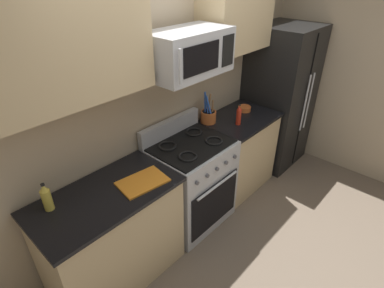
% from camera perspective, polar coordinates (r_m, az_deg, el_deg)
% --- Properties ---
extents(ground_plane, '(16.00, 16.00, 0.00)m').
position_cam_1_polar(ground_plane, '(3.19, 8.84, -18.59)').
color(ground_plane, '#6B5B4C').
extents(wall_back, '(8.00, 0.10, 2.60)m').
position_cam_1_polar(wall_back, '(2.95, -5.67, 8.80)').
color(wall_back, tan).
rests_on(wall_back, ground).
extents(counter_left, '(1.12, 0.62, 0.91)m').
position_cam_1_polar(counter_left, '(2.71, -14.44, -16.36)').
color(counter_left, tan).
rests_on(counter_left, ground).
extents(range_oven, '(0.76, 0.66, 1.09)m').
position_cam_1_polar(range_oven, '(3.14, -0.19, -7.10)').
color(range_oven, '#B2B5BA').
rests_on(range_oven, ground).
extents(counter_right, '(0.85, 0.62, 0.91)m').
position_cam_1_polar(counter_right, '(3.68, 8.46, -1.44)').
color(counter_right, tan).
rests_on(counter_right, ground).
extents(refrigerator, '(0.76, 0.73, 1.78)m').
position_cam_1_polar(refrigerator, '(4.12, 15.77, 8.22)').
color(refrigerator, black).
rests_on(refrigerator, ground).
extents(wall_right, '(0.10, 8.00, 2.60)m').
position_cam_1_polar(wall_right, '(4.22, 27.37, 12.40)').
color(wall_right, tan).
rests_on(wall_right, ground).
extents(microwave, '(0.73, 0.44, 0.36)m').
position_cam_1_polar(microwave, '(2.57, -0.70, 16.66)').
color(microwave, '#B2B5BA').
extents(upper_cabinets_left, '(1.11, 0.34, 0.77)m').
position_cam_1_polar(upper_cabinets_left, '(2.06, -22.98, 17.31)').
color(upper_cabinets_left, tan).
extents(upper_cabinets_right, '(0.84, 0.34, 0.77)m').
position_cam_1_polar(upper_cabinets_right, '(3.24, 8.28, 23.46)').
color(upper_cabinets_right, tan).
extents(utensil_crock, '(0.16, 0.16, 0.34)m').
position_cam_1_polar(utensil_crock, '(3.28, 3.08, 5.28)').
color(utensil_crock, '#D1662D').
rests_on(utensil_crock, counter_right).
extents(cutting_board, '(0.40, 0.30, 0.02)m').
position_cam_1_polar(cutting_board, '(2.45, -9.16, -6.95)').
color(cutting_board, orange).
rests_on(cutting_board, counter_left).
extents(bottle_hot_sauce, '(0.05, 0.05, 0.23)m').
position_cam_1_polar(bottle_hot_sauce, '(3.26, 8.69, 5.31)').
color(bottle_hot_sauce, red).
rests_on(bottle_hot_sauce, counter_right).
extents(bottle_oil, '(0.07, 0.07, 0.22)m').
position_cam_1_polar(bottle_oil, '(2.35, -25.41, -8.99)').
color(bottle_oil, gold).
rests_on(bottle_oil, counter_left).
extents(prep_bowl, '(0.15, 0.15, 0.06)m').
position_cam_1_polar(prep_bowl, '(3.61, 9.73, 6.54)').
color(prep_bowl, '#D1662D').
rests_on(prep_bowl, counter_right).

